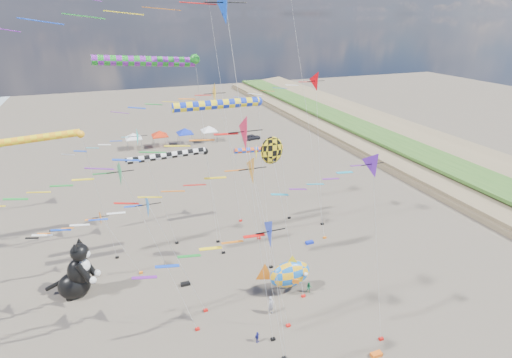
{
  "coord_description": "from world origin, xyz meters",
  "views": [
    {
      "loc": [
        -9.92,
        -17.88,
        24.52
      ],
      "look_at": [
        1.3,
        12.0,
        11.28
      ],
      "focal_mm": 28.0,
      "sensor_mm": 36.0,
      "label": 1
    }
  ],
  "objects": [
    {
      "name": "delta_kite_0",
      "position": [
        -0.96,
        20.1,
        17.23
      ],
      "size": [
        13.78,
        2.39,
        18.72
      ],
      "color": "yellow",
      "rests_on": "ground"
    },
    {
      "name": "delta_kite_2",
      "position": [
        4.45,
        1.89,
        15.22
      ],
      "size": [
        9.58,
        1.89,
        16.53
      ],
      "color": "#571BA8",
      "rests_on": "ground"
    },
    {
      "name": "delta_kite_3",
      "position": [
        -3.86,
        1.01,
        13.0
      ],
      "size": [
        9.69,
        1.97,
        14.34
      ],
      "color": "#1A35CD",
      "rests_on": "ground"
    },
    {
      "name": "delta_kite_4",
      "position": [
        -9.21,
        10.2,
        10.97
      ],
      "size": [
        11.67,
        2.12,
        12.35
      ],
      "color": "blue",
      "rests_on": "ground"
    },
    {
      "name": "delta_kite_5",
      "position": [
        -3.71,
        2.86,
        17.83
      ],
      "size": [
        11.63,
        2.42,
        19.32
      ],
      "color": "red",
      "rests_on": "ground"
    },
    {
      "name": "delta_kite_6",
      "position": [
        -13.35,
        18.0,
        6.61
      ],
      "size": [
        9.24,
        1.62,
        7.84
      ],
      "color": "orange",
      "rests_on": "ground"
    },
    {
      "name": "delta_kite_7",
      "position": [
        -10.5,
        8.21,
        14.26
      ],
      "size": [
        11.91,
        2.03,
        15.63
      ],
      "color": "#178646",
      "rests_on": "ground"
    },
    {
      "name": "delta_kite_9",
      "position": [
        10.13,
        20.52,
        17.63
      ],
      "size": [
        11.06,
        2.34,
        19.1
      ],
      "color": "#EB030C",
      "rests_on": "ground"
    },
    {
      "name": "delta_kite_10",
      "position": [
        -1.73,
        5.92,
        14.86
      ],
      "size": [
        10.85,
        2.16,
        16.27
      ],
      "color": "orange",
      "rests_on": "ground"
    },
    {
      "name": "delta_kite_11",
      "position": [
        -7.61,
        22.44,
        12.88
      ],
      "size": [
        9.12,
        2.12,
        14.24
      ],
      "color": "#12C0B5",
      "rests_on": "ground"
    },
    {
      "name": "delta_kite_12",
      "position": [
        -4.17,
        4.96,
        24.89
      ],
      "size": [
        14.41,
        2.66,
        26.51
      ],
      "color": "blue",
      "rests_on": "ground"
    },
    {
      "name": "windsock_0",
      "position": [
        -0.96,
        14.25,
        17.46
      ],
      "size": [
        9.07,
        0.82,
        17.95
      ],
      "color": "#122CB8",
      "rests_on": "ground"
    },
    {
      "name": "windsock_1",
      "position": [
        -15.89,
        21.75,
        14.0
      ],
      "size": [
        8.96,
        0.72,
        14.44
      ],
      "color": "#FFA815",
      "rests_on": "ground"
    },
    {
      "name": "windsock_2",
      "position": [
        6.17,
        23.48,
        9.83
      ],
      "size": [
        7.45,
        0.65,
        10.23
      ],
      "color": "#D8480F",
      "rests_on": "ground"
    },
    {
      "name": "windsock_3",
      "position": [
        -4.95,
        18.6,
        12.01
      ],
      "size": [
        9.18,
        0.68,
        12.43
      ],
      "color": "black",
      "rests_on": "ground"
    },
    {
      "name": "windsock_4",
      "position": [
        -5.64,
        21.09,
        20.46
      ],
      "size": [
        10.9,
        0.95,
        20.99
      ],
      "color": "#198E1F",
      "rests_on": "ground"
    },
    {
      "name": "angelfish_kite",
      "position": [
        3.47,
        14.18,
        12.83
      ],
      "size": [
        3.74,
        3.02,
        14.25
      ],
      "color": "yellow",
      "rests_on": "ground"
    },
    {
      "name": "cat_inflatable",
      "position": [
        -14.73,
        16.68,
        2.95
      ],
      "size": [
        4.86,
        3.55,
        5.9
      ],
      "primitive_type": null,
      "rotation": [
        0.0,
        0.0,
        -0.35
      ],
      "color": "black",
      "rests_on": "ground"
    },
    {
      "name": "fish_inflatable",
      "position": [
        3.82,
        9.89,
        2.15
      ],
      "size": [
        5.45,
        2.88,
        4.21
      ],
      "color": "blue",
      "rests_on": "ground"
    },
    {
      "name": "person_adult",
      "position": [
        1.15,
        7.88,
        0.9
      ],
      "size": [
        0.78,
        0.68,
        1.81
      ],
      "primitive_type": "imported",
      "rotation": [
        0.0,
        0.0,
        0.45
      ],
      "color": "gray",
      "rests_on": "ground"
    },
    {
      "name": "child_green",
      "position": [
        5.64,
        9.27,
        0.57
      ],
      "size": [
        0.68,
        0.63,
        1.13
      ],
      "primitive_type": "imported",
      "rotation": [
        0.0,
        0.0,
        -0.46
      ],
      "color": "#268653",
      "rests_on": "ground"
    },
    {
      "name": "child_blue",
      "position": [
        -1.15,
        5.21,
        0.52
      ],
      "size": [
        0.66,
        0.5,
        1.04
      ],
      "primitive_type": "imported",
      "rotation": [
        0.0,
        0.0,
        0.47
      ],
      "color": "navy",
      "rests_on": "ground"
    },
    {
      "name": "kite_bag_0",
      "position": [
        6.98,
        0.64,
        0.15
      ],
      "size": [
        0.9,
        0.44,
        0.3
      ],
      "primitive_type": "cube",
      "color": "orange",
      "rests_on": "ground"
    },
    {
      "name": "kite_bag_1",
      "position": [
        -5.13,
        14.51,
        0.15
      ],
      "size": [
        0.9,
        0.44,
        0.3
      ],
      "primitive_type": "cube",
      "color": "black",
      "rests_on": "ground"
    },
    {
      "name": "kite_bag_2",
      "position": [
        9.79,
        17.06,
        0.15
      ],
      "size": [
        0.9,
        0.44,
        0.3
      ],
      "primitive_type": "cube",
      "color": "#1228BC",
      "rests_on": "ground"
    },
    {
      "name": "tent_row",
      "position": [
        1.5,
        60.0,
        3.15
      ],
      "size": [
        19.2,
        4.2,
        3.8
      ],
      "color": "white",
      "rests_on": "ground"
    },
    {
      "name": "parked_car",
      "position": [
        17.8,
        58.0,
        0.58
      ],
      "size": [
        3.51,
        1.73,
        1.15
      ],
      "primitive_type": "imported",
      "rotation": [
        0.0,
        0.0,
        1.68
      ],
      "color": "#26262D",
      "rests_on": "ground"
    }
  ]
}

